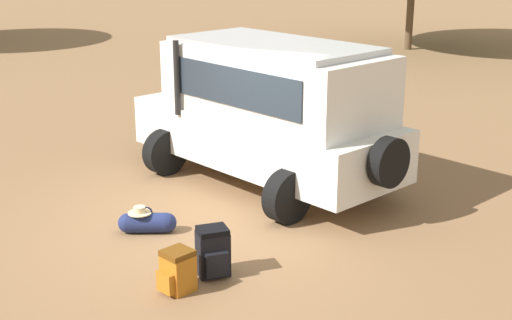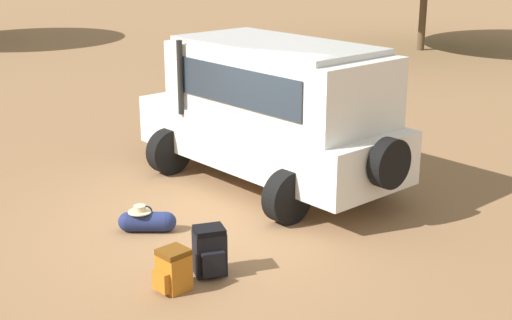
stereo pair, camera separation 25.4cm
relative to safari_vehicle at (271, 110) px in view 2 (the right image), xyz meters
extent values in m
plane|color=olive|center=(0.03, -2.18, -1.29)|extent=(320.00, 320.00, 0.00)
cube|color=silver|center=(-0.10, 0.04, -0.47)|extent=(5.25, 3.68, 0.84)
cube|color=silver|center=(0.13, -0.06, 0.50)|extent=(4.22, 3.15, 1.10)
cube|color=#232D38|center=(-1.27, 0.55, 0.45)|extent=(0.67, 1.45, 0.77)
cube|color=#232D38|center=(-0.23, -0.88, 0.55)|extent=(2.72, 1.20, 0.60)
cube|color=#232D38|center=(0.49, 0.77, 0.55)|extent=(2.72, 1.20, 0.60)
cube|color=#B7B7B7|center=(0.08, -0.04, 1.10)|extent=(3.83, 2.93, 0.10)
cube|color=black|center=(-2.46, 1.06, -0.64)|extent=(0.79, 1.55, 0.56)
cylinder|color=black|center=(-1.50, -0.41, 0.50)|extent=(0.10, 0.10, 1.25)
cylinder|color=black|center=(-1.88, -0.25, -0.89)|extent=(0.57, 0.85, 0.80)
cylinder|color=black|center=(-1.11, 1.53, -0.89)|extent=(0.57, 0.85, 0.80)
cylinder|color=black|center=(0.91, -1.45, -0.89)|extent=(0.57, 0.85, 0.80)
cylinder|color=black|center=(1.68, 0.33, -0.89)|extent=(0.57, 0.85, 0.80)
cylinder|color=black|center=(2.28, -0.98, -0.32)|extent=(0.49, 0.76, 0.74)
cube|color=#B26619|center=(0.50, -3.96, -1.07)|extent=(0.43, 0.41, 0.46)
cube|color=#B26619|center=(0.42, -4.15, -1.12)|extent=(0.26, 0.17, 0.25)
cube|color=#62380E|center=(0.50, -3.96, -0.81)|extent=(0.42, 0.42, 0.07)
cylinder|color=#62380E|center=(0.63, -3.82, -1.07)|extent=(0.04, 0.04, 0.39)
cylinder|color=#62380E|center=(0.49, -3.77, -1.07)|extent=(0.04, 0.04, 0.39)
cube|color=black|center=(0.68, -3.42, -1.01)|extent=(0.48, 0.48, 0.57)
cube|color=black|center=(0.81, -3.56, -1.08)|extent=(0.27, 0.26, 0.31)
cube|color=black|center=(0.68, -3.42, -0.70)|extent=(0.48, 0.48, 0.07)
cylinder|color=black|center=(0.63, -3.24, -1.01)|extent=(0.04, 0.04, 0.48)
cylinder|color=black|center=(0.51, -3.35, -1.01)|extent=(0.04, 0.04, 0.48)
cylinder|color=navy|center=(-0.78, -2.62, -1.15)|extent=(0.63, 0.50, 0.29)
sphere|color=navy|center=(-1.03, -2.74, -1.15)|extent=(0.28, 0.28, 0.28)
sphere|color=navy|center=(-0.53, -2.50, -1.15)|extent=(0.28, 0.28, 0.28)
torus|color=#121834|center=(-0.78, -2.62, -0.98)|extent=(0.16, 0.09, 0.16)
cylinder|color=beige|center=(-0.87, -2.66, -0.99)|extent=(0.34, 0.34, 0.02)
cylinder|color=beige|center=(-0.87, -2.66, -0.94)|extent=(0.17, 0.17, 0.09)
cylinder|color=brown|center=(-1.00, 15.69, 0.40)|extent=(0.26, 0.26, 3.38)
camera|label=1|loc=(4.44, -10.63, 2.81)|focal=50.00mm
camera|label=2|loc=(4.67, -10.52, 2.81)|focal=50.00mm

